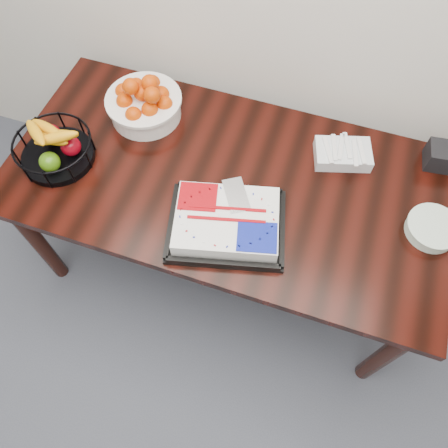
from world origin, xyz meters
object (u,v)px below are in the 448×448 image
(table, at_px, (227,190))
(napkin_box, at_px, (443,156))
(fruit_basket, at_px, (54,148))
(plate_stack, at_px, (432,229))
(cake_tray, at_px, (227,222))
(tangerine_bowl, at_px, (144,100))

(table, bearing_deg, napkin_box, 23.63)
(table, bearing_deg, fruit_basket, -169.42)
(table, distance_m, plate_stack, 0.81)
(cake_tray, distance_m, fruit_basket, 0.77)
(fruit_basket, xyz_separation_m, plate_stack, (1.49, 0.14, -0.04))
(cake_tray, relative_size, fruit_basket, 1.61)
(table, height_order, napkin_box, napkin_box)
(cake_tray, bearing_deg, fruit_basket, 173.36)
(tangerine_bowl, height_order, fruit_basket, tangerine_bowl)
(tangerine_bowl, distance_m, napkin_box, 1.25)
(plate_stack, height_order, napkin_box, napkin_box)
(plate_stack, bearing_deg, napkin_box, 90.00)
(cake_tray, distance_m, napkin_box, 0.92)
(tangerine_bowl, distance_m, plate_stack, 1.26)
(cake_tray, bearing_deg, plate_stack, 17.44)
(tangerine_bowl, relative_size, napkin_box, 2.56)
(tangerine_bowl, bearing_deg, napkin_box, 6.49)
(cake_tray, distance_m, tangerine_bowl, 0.67)
(plate_stack, bearing_deg, cake_tray, -162.56)
(napkin_box, bearing_deg, plate_stack, -90.00)
(plate_stack, bearing_deg, fruit_basket, -174.62)
(table, distance_m, fruit_basket, 0.72)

